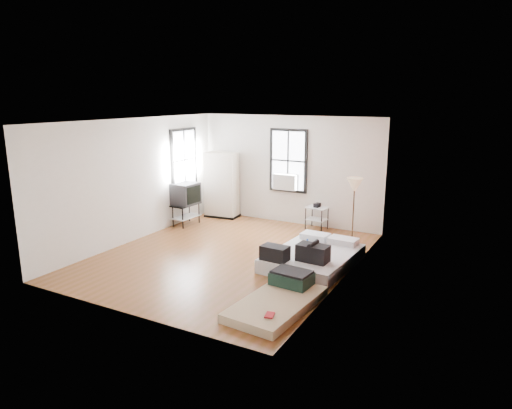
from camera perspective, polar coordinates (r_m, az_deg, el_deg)
The scene contains 8 objects.
ground at distance 9.68m, azimuth -3.38°, elevation -6.36°, with size 6.00×6.00×0.00m, color brown.
room_shell at distance 9.44m, azimuth -1.16°, elevation 4.04°, with size 5.02×6.02×2.80m.
mattress_main at distance 9.16m, azimuth 7.04°, elevation -6.45°, with size 1.60×2.10×0.64m.
mattress_bare at distance 7.49m, azimuth 3.06°, elevation -11.51°, with size 1.10×1.88×0.39m.
wardrobe at distance 12.57m, azimuth -4.30°, elevation 2.43°, with size 0.95×0.61×1.79m.
side_table at distance 11.52m, azimuth 7.62°, elevation -0.89°, with size 0.56×0.47×0.67m.
floor_lamp at distance 9.94m, azimuth 12.21°, elevation 1.93°, with size 0.34×0.34×1.58m.
tv_stand at distance 11.86m, azimuth -8.79°, elevation 1.18°, with size 0.59×0.81×1.10m.
Camera 1 is at (4.81, -7.75, 3.26)m, focal length 32.00 mm.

